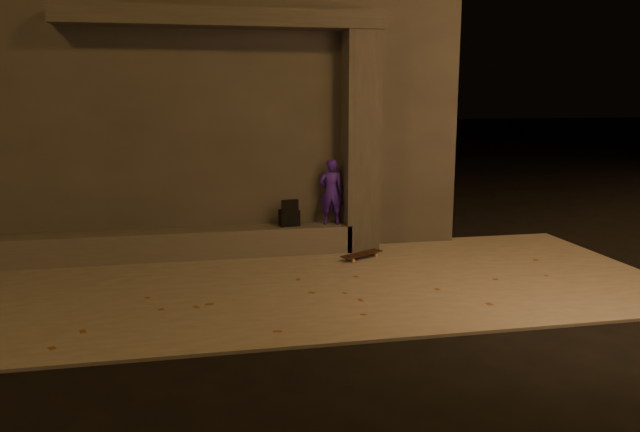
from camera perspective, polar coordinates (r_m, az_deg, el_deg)
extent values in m
plane|color=black|center=(6.87, -2.04, -11.43)|extent=(120.00, 120.00, 0.00)
cube|color=slate|center=(8.73, -4.24, -6.37)|extent=(11.00, 4.40, 0.04)
cube|color=#3B3835|center=(12.77, -11.60, 10.68)|extent=(9.00, 5.00, 5.20)
cube|color=#55524D|center=(10.30, -13.84, -2.55)|extent=(6.00, 0.55, 0.45)
cube|color=#3B3835|center=(10.41, 3.73, 6.67)|extent=(0.55, 0.55, 3.60)
cube|color=#3B3835|center=(10.15, -8.86, 17.43)|extent=(5.00, 0.70, 0.28)
imported|color=#3719A6|center=(10.38, 1.01, 2.23)|extent=(0.43, 0.31, 1.10)
cube|color=black|center=(10.33, -2.83, -0.17)|extent=(0.35, 0.25, 0.26)
cube|color=black|center=(10.29, -2.85, 1.07)|extent=(0.29, 0.07, 0.19)
cube|color=black|center=(10.04, 3.84, -3.47)|extent=(0.77, 0.56, 0.02)
cylinder|color=tan|center=(10.28, 4.56, -3.42)|extent=(0.06, 0.05, 0.05)
cylinder|color=tan|center=(10.18, 5.16, -3.58)|extent=(0.06, 0.05, 0.05)
cylinder|color=tan|center=(9.93, 2.48, -3.92)|extent=(0.06, 0.05, 0.05)
cylinder|color=tan|center=(9.82, 3.09, -4.09)|extent=(0.06, 0.05, 0.05)
cube|color=#99999E|center=(10.22, 4.86, -3.32)|extent=(0.12, 0.16, 0.02)
cube|color=#99999E|center=(9.87, 2.78, -3.82)|extent=(0.12, 0.16, 0.02)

